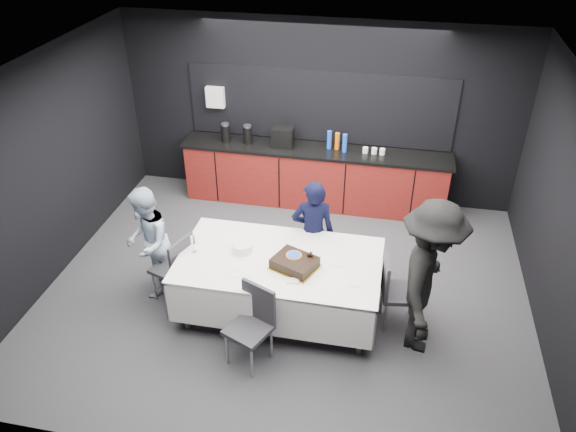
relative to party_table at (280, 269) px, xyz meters
The scene contains 18 objects.
ground 0.76m from the party_table, 90.00° to the left, with size 6.00×6.00×0.00m, color #3C3C40.
room_shell 1.28m from the party_table, 90.00° to the left, with size 6.04×5.04×2.82m.
kitchenette 2.62m from the party_table, 90.35° to the left, with size 4.10×0.64×2.05m.
party_table is the anchor object (origin of this frame).
cake_assembly 0.30m from the party_table, 29.54° to the right, with size 0.60×0.55×0.16m.
plate_stack 0.50m from the party_table, behind, with size 0.24×0.24×0.10m, color white.
loose_plate_near 0.58m from the party_table, 140.85° to the right, with size 0.19×0.19×0.01m, color white.
loose_plate_right_a 0.68m from the party_table, ahead, with size 0.19×0.19×0.01m, color white.
loose_plate_right_b 0.91m from the party_table, 15.23° to the right, with size 0.19×0.19×0.01m, color white.
loose_plate_far 0.43m from the party_table, 77.16° to the left, with size 0.22×0.22×0.01m, color white.
fork_pile 0.46m from the party_table, 58.58° to the right, with size 0.14×0.09×0.02m, color white.
champagne_flute 1.05m from the party_table, behind, with size 0.06×0.06×0.22m.
chair_left 1.27m from the party_table, behind, with size 0.54×0.54×0.92m.
chair_right 1.32m from the party_table, ahead, with size 0.48×0.48×0.92m.
chair_near 0.79m from the party_table, 99.06° to the right, with size 0.55×0.55×0.92m.
person_center 0.73m from the party_table, 67.47° to the left, with size 0.53×0.35×1.46m, color black.
person_left 1.66m from the party_table, behind, with size 0.70×0.54×1.44m, color #A1B3CB.
person_right 1.68m from the party_table, ahead, with size 1.18×0.68×1.83m, color black.
Camera 1 is at (1.10, -5.40, 4.65)m, focal length 35.00 mm.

